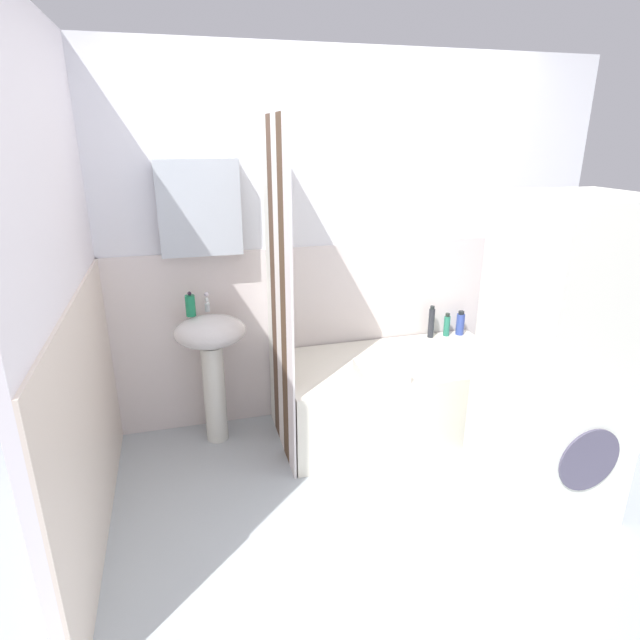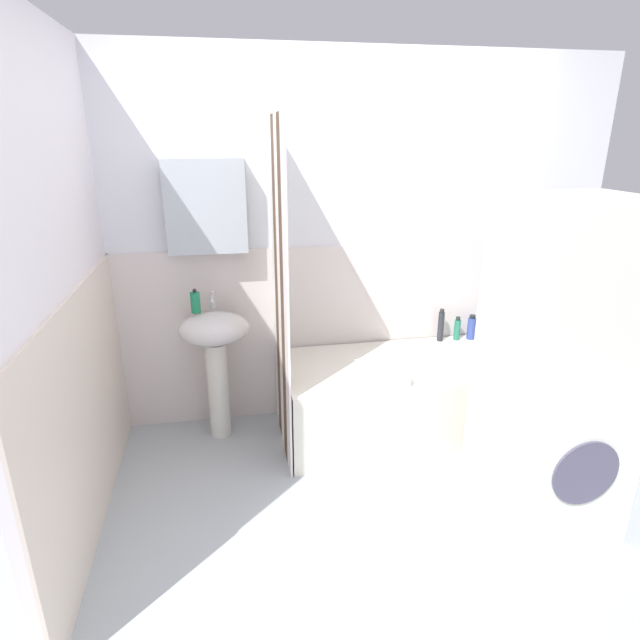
{
  "view_description": "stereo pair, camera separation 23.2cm",
  "coord_description": "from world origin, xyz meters",
  "px_view_note": "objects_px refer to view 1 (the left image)",
  "views": [
    {
      "loc": [
        -1.07,
        -2.02,
        1.9
      ],
      "look_at": [
        -0.32,
        0.7,
        0.88
      ],
      "focal_mm": 29.24,
      "sensor_mm": 36.0,
      "label": 1
    },
    {
      "loc": [
        -0.84,
        -2.07,
        1.9
      ],
      "look_at": [
        -0.32,
        0.7,
        0.88
      ],
      "focal_mm": 29.24,
      "sensor_mm": 36.0,
      "label": 2
    }
  ],
  "objects_px": {
    "sink": "(211,351)",
    "conditioner_bottle": "(447,325)",
    "bathtub": "(393,395)",
    "body_wash_bottle": "(460,324)",
    "lotion_bottle": "(431,322)",
    "soap_dispenser": "(190,305)",
    "towel_folded": "(381,371)",
    "washer_dryer_stack": "(558,363)"
  },
  "relations": [
    {
      "from": "sink",
      "to": "conditioner_bottle",
      "type": "distance_m",
      "value": 1.69
    },
    {
      "from": "bathtub",
      "to": "body_wash_bottle",
      "type": "xyz_separation_m",
      "value": [
        0.64,
        0.3,
        0.34
      ]
    },
    {
      "from": "sink",
      "to": "lotion_bottle",
      "type": "relative_size",
      "value": 3.6
    },
    {
      "from": "body_wash_bottle",
      "to": "lotion_bottle",
      "type": "distance_m",
      "value": 0.23
    },
    {
      "from": "sink",
      "to": "bathtub",
      "type": "bearing_deg",
      "value": -9.11
    },
    {
      "from": "sink",
      "to": "body_wash_bottle",
      "type": "distance_m",
      "value": 1.8
    },
    {
      "from": "bathtub",
      "to": "lotion_bottle",
      "type": "relative_size",
      "value": 6.27
    },
    {
      "from": "soap_dispenser",
      "to": "body_wash_bottle",
      "type": "distance_m",
      "value": 1.93
    },
    {
      "from": "sink",
      "to": "conditioner_bottle",
      "type": "bearing_deg",
      "value": 4.17
    },
    {
      "from": "towel_folded",
      "to": "washer_dryer_stack",
      "type": "bearing_deg",
      "value": -46.26
    },
    {
      "from": "bathtub",
      "to": "soap_dispenser",
      "type": "bearing_deg",
      "value": 169.88
    },
    {
      "from": "soap_dispenser",
      "to": "lotion_bottle",
      "type": "distance_m",
      "value": 1.7
    },
    {
      "from": "bathtub",
      "to": "conditioner_bottle",
      "type": "xyz_separation_m",
      "value": [
        0.53,
        0.31,
        0.33
      ]
    },
    {
      "from": "sink",
      "to": "lotion_bottle",
      "type": "distance_m",
      "value": 1.57
    },
    {
      "from": "bathtub",
      "to": "sink",
      "type": "bearing_deg",
      "value": 170.89
    },
    {
      "from": "conditioner_bottle",
      "to": "lotion_bottle",
      "type": "height_order",
      "value": "lotion_bottle"
    },
    {
      "from": "bathtub",
      "to": "towel_folded",
      "type": "xyz_separation_m",
      "value": [
        -0.18,
        -0.21,
        0.3
      ]
    },
    {
      "from": "towel_folded",
      "to": "lotion_bottle",
      "type": "bearing_deg",
      "value": 41.55
    },
    {
      "from": "body_wash_bottle",
      "to": "towel_folded",
      "type": "xyz_separation_m",
      "value": [
        -0.82,
        -0.52,
        -0.04
      ]
    },
    {
      "from": "conditioner_bottle",
      "to": "bathtub",
      "type": "bearing_deg",
      "value": -150.03
    },
    {
      "from": "lotion_bottle",
      "to": "washer_dryer_stack",
      "type": "bearing_deg",
      "value": -86.87
    },
    {
      "from": "soap_dispenser",
      "to": "body_wash_bottle",
      "type": "relative_size",
      "value": 0.85
    },
    {
      "from": "washer_dryer_stack",
      "to": "bathtub",
      "type": "bearing_deg",
      "value": 117.82
    },
    {
      "from": "washer_dryer_stack",
      "to": "lotion_bottle",
      "type": "bearing_deg",
      "value": 93.13
    },
    {
      "from": "towel_folded",
      "to": "washer_dryer_stack",
      "type": "height_order",
      "value": "washer_dryer_stack"
    },
    {
      "from": "towel_folded",
      "to": "sink",
      "type": "bearing_deg",
      "value": 157.68
    },
    {
      "from": "conditioner_bottle",
      "to": "body_wash_bottle",
      "type": "bearing_deg",
      "value": -2.23
    },
    {
      "from": "lotion_bottle",
      "to": "washer_dryer_stack",
      "type": "xyz_separation_m",
      "value": [
        0.07,
        -1.21,
        0.2
      ]
    },
    {
      "from": "conditioner_bottle",
      "to": "towel_folded",
      "type": "distance_m",
      "value": 0.89
    },
    {
      "from": "bathtub",
      "to": "conditioner_bottle",
      "type": "bearing_deg",
      "value": 29.97
    },
    {
      "from": "washer_dryer_stack",
      "to": "soap_dispenser",
      "type": "bearing_deg",
      "value": 146.97
    },
    {
      "from": "soap_dispenser",
      "to": "lotion_bottle",
      "type": "xyz_separation_m",
      "value": [
        1.67,
        0.09,
        -0.3
      ]
    },
    {
      "from": "sink",
      "to": "soap_dispenser",
      "type": "bearing_deg",
      "value": 159.0
    },
    {
      "from": "sink",
      "to": "conditioner_bottle",
      "type": "height_order",
      "value": "sink"
    },
    {
      "from": "bathtub",
      "to": "lotion_bottle",
      "type": "bearing_deg",
      "value": 37.18
    },
    {
      "from": "soap_dispenser",
      "to": "conditioner_bottle",
      "type": "distance_m",
      "value": 1.82
    },
    {
      "from": "lotion_bottle",
      "to": "towel_folded",
      "type": "xyz_separation_m",
      "value": [
        -0.59,
        -0.52,
        -0.07
      ]
    },
    {
      "from": "soap_dispenser",
      "to": "conditioner_bottle",
      "type": "bearing_deg",
      "value": 2.69
    },
    {
      "from": "conditioner_bottle",
      "to": "towel_folded",
      "type": "bearing_deg",
      "value": -143.93
    },
    {
      "from": "body_wash_bottle",
      "to": "washer_dryer_stack",
      "type": "distance_m",
      "value": 1.24
    },
    {
      "from": "body_wash_bottle",
      "to": "lotion_bottle",
      "type": "relative_size",
      "value": 0.76
    },
    {
      "from": "lotion_bottle",
      "to": "washer_dryer_stack",
      "type": "height_order",
      "value": "washer_dryer_stack"
    }
  ]
}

